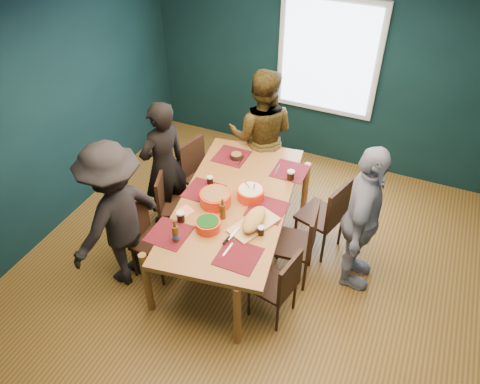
# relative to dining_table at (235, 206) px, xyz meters

# --- Properties ---
(room) EXTENTS (5.01, 5.01, 2.71)m
(room) POSITION_rel_dining_table_xyz_m (0.27, 0.15, 0.61)
(room) COLOR olive
(room) RESTS_ON ground
(dining_table) EXTENTS (1.44, 2.36, 0.84)m
(dining_table) POSITION_rel_dining_table_xyz_m (0.00, 0.00, 0.00)
(dining_table) COLOR brown
(dining_table) RESTS_ON floor
(chair_left_far) EXTENTS (0.51, 0.51, 0.93)m
(chair_left_far) POSITION_rel_dining_table_xyz_m (-0.80, 0.68, -0.22)
(chair_left_far) COLOR black
(chair_left_far) RESTS_ON floor
(chair_left_mid) EXTENTS (0.49, 0.49, 0.85)m
(chair_left_mid) POSITION_rel_dining_table_xyz_m (-0.85, 0.06, -0.27)
(chair_left_mid) COLOR black
(chair_left_mid) RESTS_ON floor
(chair_left_near) EXTENTS (0.40, 0.40, 0.88)m
(chair_left_near) POSITION_rel_dining_table_xyz_m (-0.79, -0.54, -0.25)
(chair_left_near) COLOR black
(chair_left_near) RESTS_ON floor
(chair_right_far) EXTENTS (0.55, 0.55, 0.97)m
(chair_right_far) POSITION_rel_dining_table_xyz_m (0.90, 0.52, -0.20)
(chair_right_far) COLOR black
(chair_right_far) RESTS_ON floor
(chair_right_mid) EXTENTS (0.49, 0.49, 0.96)m
(chair_right_mid) POSITION_rel_dining_table_xyz_m (0.76, 0.01, -0.20)
(chair_right_mid) COLOR black
(chair_right_mid) RESTS_ON floor
(chair_right_near) EXTENTS (0.46, 0.46, 0.86)m
(chair_right_near) POSITION_rel_dining_table_xyz_m (0.74, -0.58, -0.26)
(chair_right_near) COLOR black
(chair_right_near) RESTS_ON floor
(person_far_left) EXTENTS (0.59, 0.70, 1.64)m
(person_far_left) POSITION_rel_dining_table_xyz_m (-1.02, 0.26, 0.06)
(person_far_left) COLOR black
(person_far_left) RESTS_ON floor
(person_back) EXTENTS (0.99, 0.86, 1.76)m
(person_back) POSITION_rel_dining_table_xyz_m (-0.19, 1.23, 0.12)
(person_back) COLOR black
(person_back) RESTS_ON floor
(person_right) EXTENTS (0.48, 1.02, 1.69)m
(person_right) POSITION_rel_dining_table_xyz_m (1.29, 0.22, 0.08)
(person_right) COLOR silver
(person_right) RESTS_ON floor
(person_near_left) EXTENTS (0.86, 1.21, 1.69)m
(person_near_left) POSITION_rel_dining_table_xyz_m (-0.97, -0.72, 0.08)
(person_near_left) COLOR black
(person_near_left) RESTS_ON floor
(bowl_salad) EXTENTS (0.33, 0.33, 0.14)m
(bowl_salad) POSITION_rel_dining_table_xyz_m (-0.16, -0.13, 0.15)
(bowl_salad) COLOR red
(bowl_salad) RESTS_ON dining_table
(bowl_dumpling) EXTENTS (0.29, 0.29, 0.27)m
(bowl_dumpling) POSITION_rel_dining_table_xyz_m (0.14, 0.10, 0.14)
(bowl_dumpling) COLOR red
(bowl_dumpling) RESTS_ON dining_table
(bowl_herbs) EXTENTS (0.24, 0.24, 0.11)m
(bowl_herbs) POSITION_rel_dining_table_xyz_m (-0.05, -0.51, 0.14)
(bowl_herbs) COLOR red
(bowl_herbs) RESTS_ON dining_table
(cutting_board) EXTENTS (0.44, 0.66, 0.14)m
(cutting_board) POSITION_rel_dining_table_xyz_m (0.34, -0.28, 0.14)
(cutting_board) COLOR tan
(cutting_board) RESTS_ON dining_table
(small_bowl) EXTENTS (0.15, 0.15, 0.06)m
(small_bowl) POSITION_rel_dining_table_xyz_m (-0.30, 0.71, 0.11)
(small_bowl) COLOR black
(small_bowl) RESTS_ON dining_table
(beer_bottle_a) EXTENTS (0.07, 0.07, 0.25)m
(beer_bottle_a) POSITION_rel_dining_table_xyz_m (-0.25, -0.77, 0.17)
(beer_bottle_a) COLOR #482B0C
(beer_bottle_a) RESTS_ON dining_table
(beer_bottle_b) EXTENTS (0.06, 0.06, 0.24)m
(beer_bottle_b) POSITION_rel_dining_table_xyz_m (0.01, -0.30, 0.17)
(beer_bottle_b) COLOR #482B0C
(beer_bottle_b) RESTS_ON dining_table
(cola_glass_a) EXTENTS (0.08, 0.08, 0.11)m
(cola_glass_a) POSITION_rel_dining_table_xyz_m (-0.35, -0.51, 0.14)
(cola_glass_a) COLOR black
(cola_glass_a) RESTS_ON dining_table
(cola_glass_b) EXTENTS (0.07, 0.07, 0.09)m
(cola_glass_b) POSITION_rel_dining_table_xyz_m (0.45, -0.37, 0.13)
(cola_glass_b) COLOR black
(cola_glass_b) RESTS_ON dining_table
(cola_glass_c) EXTENTS (0.08, 0.08, 0.11)m
(cola_glass_c) POSITION_rel_dining_table_xyz_m (0.42, 0.58, 0.14)
(cola_glass_c) COLOR black
(cola_glass_c) RESTS_ON dining_table
(cola_glass_d) EXTENTS (0.07, 0.07, 0.10)m
(cola_glass_d) POSITION_rel_dining_table_xyz_m (-0.36, 0.14, 0.13)
(cola_glass_d) COLOR black
(cola_glass_d) RESTS_ON dining_table
(napkin_a) EXTENTS (0.14, 0.14, 0.00)m
(napkin_a) POSITION_rel_dining_table_xyz_m (0.33, 0.09, 0.08)
(napkin_a) COLOR #FF726B
(napkin_a) RESTS_ON dining_table
(napkin_b) EXTENTS (0.19, 0.19, 0.00)m
(napkin_b) POSITION_rel_dining_table_xyz_m (-0.39, -0.36, 0.08)
(napkin_b) COLOR #FF726B
(napkin_b) RESTS_ON dining_table
(napkin_c) EXTENTS (0.18, 0.18, 0.00)m
(napkin_c) POSITION_rel_dining_table_xyz_m (0.32, -0.64, 0.08)
(napkin_c) COLOR #FF726B
(napkin_c) RESTS_ON dining_table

